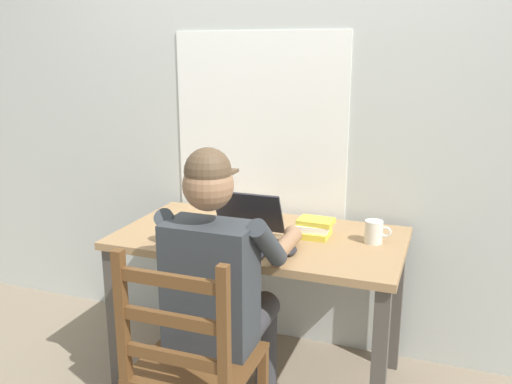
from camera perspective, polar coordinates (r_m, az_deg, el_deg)
The scene contains 11 objects.
ground_plane at distance 2.90m, azimuth 0.40°, elevation -18.68°, with size 8.00×8.00×0.00m, color gray.
back_wall at distance 2.85m, azimuth 3.43°, elevation 8.69°, with size 6.00×0.08×2.60m.
desk at distance 2.60m, azimuth 0.43°, elevation -6.70°, with size 1.33×0.72×0.75m.
seated_person at distance 2.21m, azimuth -3.62°, elevation -9.33°, with size 0.50×0.60×1.26m.
wooden_chair at distance 2.09m, azimuth -6.76°, elevation -17.91°, with size 0.42×0.42×0.95m.
laptop at distance 2.45m, azimuth -1.66°, elevation -4.15°, with size 0.33×0.33×0.22m.
computer_mouse at distance 2.32m, azimuth 3.56°, elevation -6.16°, with size 0.06×0.10×0.03m, color #232328.
coffee_mug_white at distance 2.50m, azimuth 12.32°, elevation -4.11°, with size 0.12×0.08×0.10m.
coffee_mug_dark at distance 2.48m, azimuth -9.42°, elevation -4.23°, with size 0.11×0.07×0.09m.
book_stack_main at distance 2.55m, azimuth 6.08°, elevation -3.75°, with size 0.18×0.16×0.08m.
paper_pile_near_laptop at distance 2.66m, azimuth -5.87°, elevation -3.73°, with size 0.19×0.18×0.01m, color white.
Camera 1 is at (0.81, -2.28, 1.60)m, focal length 38.05 mm.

